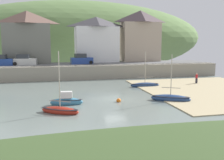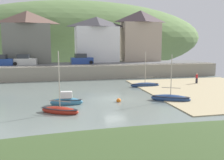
% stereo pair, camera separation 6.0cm
% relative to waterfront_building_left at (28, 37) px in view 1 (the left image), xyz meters
% --- Properties ---
extents(ground, '(48.00, 41.00, 0.61)m').
position_rel_waterfront_building_left_xyz_m(ground, '(12.97, -34.76, -7.38)').
color(ground, slate).
extents(quay_seawall, '(48.00, 9.40, 2.40)m').
position_rel_waterfront_building_left_xyz_m(quay_seawall, '(11.58, -7.70, -6.19)').
color(quay_seawall, gray).
rests_on(quay_seawall, ground).
extents(hillside_backdrop, '(80.00, 44.00, 22.04)m').
position_rel_waterfront_building_left_xyz_m(hillside_backdrop, '(13.08, 30.00, 0.17)').
color(hillside_backdrop, '#628248').
rests_on(hillside_backdrop, ground).
extents(waterfront_building_left, '(9.02, 6.19, 10.13)m').
position_rel_waterfront_building_left_xyz_m(waterfront_building_left, '(0.00, 0.00, 0.00)').
color(waterfront_building_left, slate).
rests_on(waterfront_building_left, ground).
extents(waterfront_building_centre, '(8.95, 5.66, 9.24)m').
position_rel_waterfront_building_left_xyz_m(waterfront_building_centre, '(13.68, 0.00, -0.45)').
color(waterfront_building_centre, silver).
rests_on(waterfront_building_centre, ground).
extents(waterfront_building_right, '(8.33, 4.72, 10.75)m').
position_rel_waterfront_building_left_xyz_m(waterfront_building_right, '(23.25, 0.00, 0.33)').
color(waterfront_building_right, tan).
rests_on(waterfront_building_right, ground).
extents(dinghy_open_wooden, '(4.58, 3.43, 5.48)m').
position_rel_waterfront_building_left_xyz_m(dinghy_open_wooden, '(17.46, -27.65, -7.25)').
color(dinghy_open_wooden, navy).
rests_on(dinghy_open_wooden, ground).
extents(rowboat_small_beached, '(3.94, 3.02, 6.04)m').
position_rel_waterfront_building_left_xyz_m(rowboat_small_beached, '(4.96, -30.08, -7.27)').
color(rowboat_small_beached, '#A22417').
rests_on(rowboat_small_beached, ground).
extents(sailboat_far_left, '(3.55, 1.31, 1.65)m').
position_rel_waterfront_building_left_xyz_m(sailboat_far_left, '(5.77, -26.83, -7.14)').
color(sailboat_far_left, teal).
rests_on(sailboat_far_left, ground).
extents(sailboat_tall_mast, '(4.44, 1.26, 5.37)m').
position_rel_waterfront_building_left_xyz_m(sailboat_tall_mast, '(17.85, -18.11, -7.27)').
color(sailboat_tall_mast, navy).
rests_on(sailboat_tall_mast, ground).
extents(parked_car_near_slipway, '(4.26, 2.14, 1.95)m').
position_rel_waterfront_building_left_xyz_m(parked_car_near_slipway, '(-4.33, -4.50, -4.34)').
color(parked_car_near_slipway, navy).
rests_on(parked_car_near_slipway, ground).
extents(parked_car_by_wall, '(4.24, 2.07, 1.95)m').
position_rel_waterfront_building_left_xyz_m(parked_car_by_wall, '(-0.37, -4.50, -4.34)').
color(parked_car_by_wall, beige).
rests_on(parked_car_by_wall, ground).
extents(parked_car_end_of_row, '(4.24, 2.09, 1.95)m').
position_rel_waterfront_building_left_xyz_m(parked_car_end_of_row, '(9.99, -4.50, -4.34)').
color(parked_car_end_of_row, navy).
rests_on(parked_car_end_of_row, ground).
extents(person_on_slipway, '(0.34, 0.34, 1.62)m').
position_rel_waterfront_building_left_xyz_m(person_on_slipway, '(26.67, -17.59, -6.56)').
color(person_on_slipway, '#282833').
rests_on(person_on_slipway, ground).
extents(mooring_buoy, '(0.51, 0.51, 0.51)m').
position_rel_waterfront_building_left_xyz_m(mooring_buoy, '(11.54, -26.86, -7.39)').
color(mooring_buoy, orange).
rests_on(mooring_buoy, ground).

